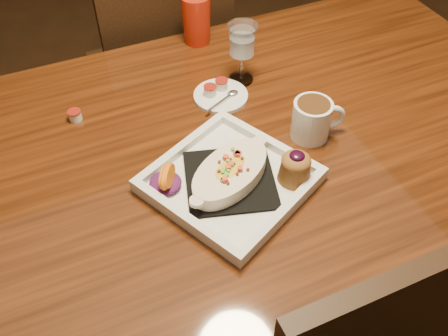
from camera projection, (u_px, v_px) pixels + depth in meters
name	position (u px, v px, depth m)	size (l,w,h in m)	color
floor	(238.00, 299.00, 1.67)	(7.00, 7.00, 0.00)	#301D10
table	(244.00, 164.00, 1.19)	(1.50, 0.90, 0.75)	#5E290D
chair_far	(163.00, 71.00, 1.69)	(0.42, 0.42, 0.93)	black
plate	(236.00, 176.00, 1.00)	(0.38, 0.38, 0.08)	white
coffee_mug	(313.00, 118.00, 1.08)	(0.12, 0.09, 0.09)	white
goblet	(242.00, 43.00, 1.18)	(0.07, 0.07, 0.15)	silver
saucer	(220.00, 95.00, 1.20)	(0.13, 0.13, 0.09)	white
creamer_loose	(75.00, 115.00, 1.15)	(0.03, 0.03, 0.02)	silver
red_tumbler	(196.00, 19.00, 1.33)	(0.08, 0.08, 0.13)	red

